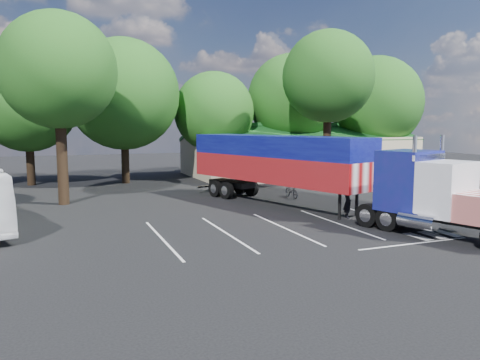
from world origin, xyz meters
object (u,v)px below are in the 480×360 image
object	(u,v)px
woman	(348,203)
bicycle	(292,191)
silver_sedan	(236,173)
semi_truck	(309,167)

from	to	relation	value
woman	bicycle	xyz separation A→B (m)	(0.59, 7.92, -0.39)
silver_sedan	bicycle	bearing A→B (deg)	-177.30
semi_truck	bicycle	world-z (taller)	semi_truck
bicycle	silver_sedan	bearing A→B (deg)	92.73
bicycle	semi_truck	bearing A→B (deg)	-103.61
woman	silver_sedan	size ratio (longest dim) A/B	0.40
bicycle	woman	bearing A→B (deg)	-92.01
semi_truck	silver_sedan	world-z (taller)	semi_truck
semi_truck	silver_sedan	size ratio (longest dim) A/B	5.01
bicycle	silver_sedan	xyz separation A→B (m)	(-0.09, 11.11, 0.23)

